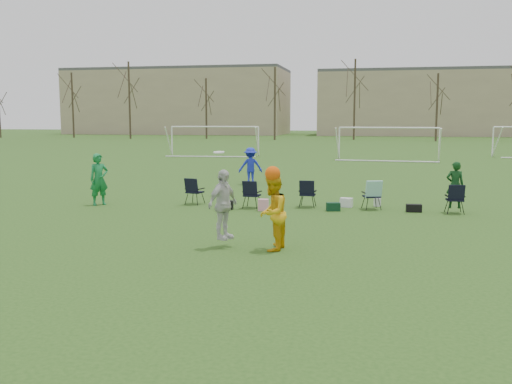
% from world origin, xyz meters
% --- Properties ---
extents(ground, '(260.00, 260.00, 0.00)m').
position_xyz_m(ground, '(0.00, 0.00, 0.00)').
color(ground, '#264C18').
rests_on(ground, ground).
extents(fielder_green_near, '(0.79, 0.80, 1.87)m').
position_xyz_m(fielder_green_near, '(-6.65, 7.07, 0.93)').
color(fielder_green_near, '#157639').
rests_on(fielder_green_near, ground).
extents(fielder_blue, '(1.27, 0.98, 1.74)m').
position_xyz_m(fielder_blue, '(-2.70, 14.54, 0.87)').
color(fielder_blue, '#1927BF').
rests_on(fielder_blue, ground).
extents(center_contest, '(2.01, 1.08, 2.34)m').
position_xyz_m(center_contest, '(0.25, 1.38, 0.98)').
color(center_contest, silver).
rests_on(center_contest, ground).
extents(sideline_setup, '(9.69, 2.06, 1.70)m').
position_xyz_m(sideline_setup, '(1.69, 7.90, 0.51)').
color(sideline_setup, '#0F3916').
rests_on(sideline_setup, ground).
extents(goal_left, '(7.39, 0.76, 2.46)m').
position_xyz_m(goal_left, '(-10.00, 34.00, 1.92)').
color(goal_left, white).
rests_on(goal_left, ground).
extents(goal_mid, '(7.40, 0.63, 2.46)m').
position_xyz_m(goal_mid, '(4.00, 32.00, 1.92)').
color(goal_mid, white).
rests_on(goal_mid, ground).
extents(tree_line, '(110.28, 3.28, 11.40)m').
position_xyz_m(tree_line, '(0.24, 69.85, 5.09)').
color(tree_line, '#382B21').
rests_on(tree_line, ground).
extents(building_row, '(126.00, 16.00, 13.00)m').
position_xyz_m(building_row, '(6.73, 96.00, 5.99)').
color(building_row, tan).
rests_on(building_row, ground).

